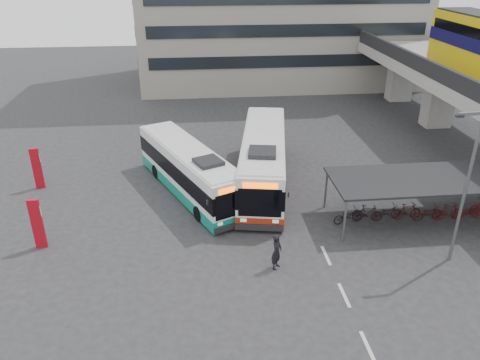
{
  "coord_description": "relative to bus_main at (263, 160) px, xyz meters",
  "views": [
    {
      "loc": [
        -3.69,
        -18.67,
        13.54
      ],
      "look_at": [
        -1.3,
        4.87,
        2.0
      ],
      "focal_mm": 35.0,
      "sensor_mm": 36.0,
      "label": 1
    }
  ],
  "objects": [
    {
      "name": "bike_shelter",
      "position": [
        7.94,
        -5.28,
        -0.36
      ],
      "size": [
        10.0,
        4.0,
        2.54
      ],
      "color": "#595B60",
      "rests_on": "ground"
    },
    {
      "name": "bus_teal",
      "position": [
        -4.69,
        -0.69,
        -0.18
      ],
      "size": [
        6.63,
        10.8,
        3.2
      ],
      "rotation": [
        0.0,
        0.0,
        0.43
      ],
      "color": "white",
      "rests_on": "ground"
    },
    {
      "name": "bus_main",
      "position": [
        0.0,
        0.0,
        0.0
      ],
      "size": [
        4.7,
        12.38,
        3.58
      ],
      "rotation": [
        0.0,
        0.0,
        -0.18
      ],
      "color": "white",
      "rests_on": "ground"
    },
    {
      "name": "sign_totem_north",
      "position": [
        -14.2,
        0.85,
        -0.28
      ],
      "size": [
        0.58,
        0.24,
        2.69
      ],
      "rotation": [
        0.0,
        0.0,
        0.13
      ],
      "color": "#A40A16",
      "rests_on": "ground"
    },
    {
      "name": "pedestrian",
      "position": [
        -0.67,
        -9.0,
        -0.75
      ],
      "size": [
        0.73,
        0.8,
        1.84
      ],
      "primitive_type": "imported",
      "rotation": [
        0.0,
        0.0,
        1.01
      ],
      "color": "black",
      "rests_on": "ground"
    },
    {
      "name": "lamp_post",
      "position": [
        7.79,
        -9.21,
        2.65
      ],
      "size": [
        1.33,
        0.25,
        7.57
      ],
      "rotation": [
        0.0,
        0.0,
        0.07
      ],
      "color": "#595B60",
      "rests_on": "ground"
    },
    {
      "name": "sign_totem_mid",
      "position": [
        -12.26,
        -6.07,
        -0.25
      ],
      "size": [
        0.59,
        0.19,
        2.74
      ],
      "rotation": [
        0.0,
        0.0,
        0.03
      ],
      "color": "#A40A16",
      "rests_on": "ground"
    },
    {
      "name": "ground",
      "position": [
        -0.53,
        -8.28,
        -1.66
      ],
      "size": [
        120.0,
        120.0,
        0.0
      ],
      "primitive_type": "plane",
      "color": "#28282B",
      "rests_on": "ground"
    },
    {
      "name": "road_markings",
      "position": [
        1.97,
        -11.28,
        -1.66
      ],
      "size": [
        0.15,
        7.6,
        0.01
      ],
      "color": "beige",
      "rests_on": "ground"
    }
  ]
}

